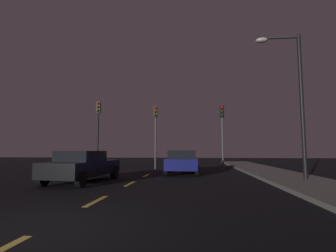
% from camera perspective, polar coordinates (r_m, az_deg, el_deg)
% --- Properties ---
extents(ground_plane, '(80.00, 80.00, 0.00)m').
position_cam_1_polar(ground_plane, '(11.99, -7.80, -12.36)').
color(ground_plane, black).
extents(sidewalk_curb_right, '(3.00, 40.00, 0.15)m').
position_cam_1_polar(sidewalk_curb_right, '(12.56, 28.44, -11.10)').
color(sidewalk_curb_right, gray).
rests_on(sidewalk_curb_right, ground_plane).
extents(lane_stripe_second, '(0.16, 1.60, 0.01)m').
position_cam_1_polar(lane_stripe_second, '(7.83, -15.76, -15.87)').
color(lane_stripe_second, '#EACC4C').
rests_on(lane_stripe_second, ground_plane).
extents(lane_stripe_third, '(0.16, 1.60, 0.01)m').
position_cam_1_polar(lane_stripe_third, '(11.41, -8.53, -12.68)').
color(lane_stripe_third, '#EACC4C').
rests_on(lane_stripe_third, ground_plane).
extents(lane_stripe_fourth, '(0.16, 1.60, 0.01)m').
position_cam_1_polar(lane_stripe_fourth, '(15.10, -4.87, -10.96)').
color(lane_stripe_fourth, '#EACC4C').
rests_on(lane_stripe_fourth, ground_plane).
extents(traffic_signal_left, '(0.32, 0.38, 5.41)m').
position_cam_1_polar(traffic_signal_left, '(21.41, -15.40, 0.89)').
color(traffic_signal_left, black).
rests_on(traffic_signal_left, ground_plane).
extents(traffic_signal_center, '(0.32, 0.38, 4.96)m').
position_cam_1_polar(traffic_signal_center, '(20.15, -2.82, 0.27)').
color(traffic_signal_center, '#4C4C51').
rests_on(traffic_signal_center, ground_plane).
extents(traffic_signal_right, '(0.32, 0.38, 4.89)m').
position_cam_1_polar(traffic_signal_right, '(20.02, 12.06, 0.30)').
color(traffic_signal_right, '#4C4C51').
rests_on(traffic_signal_right, ground_plane).
extents(car_stopped_ahead, '(1.98, 3.96, 1.46)m').
position_cam_1_polar(car_stopped_ahead, '(15.90, 3.24, -8.01)').
color(car_stopped_ahead, navy).
rests_on(car_stopped_ahead, ground_plane).
extents(car_adjacent_lane, '(2.18, 4.59, 1.43)m').
position_cam_1_polar(car_adjacent_lane, '(12.40, -18.51, -8.47)').
color(car_adjacent_lane, black).
rests_on(car_adjacent_lane, ground_plane).
extents(street_lamp_right, '(2.08, 0.36, 6.96)m').
position_cam_1_polar(street_lamp_right, '(13.40, 26.36, 7.05)').
color(street_lamp_right, black).
rests_on(street_lamp_right, ground_plane).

